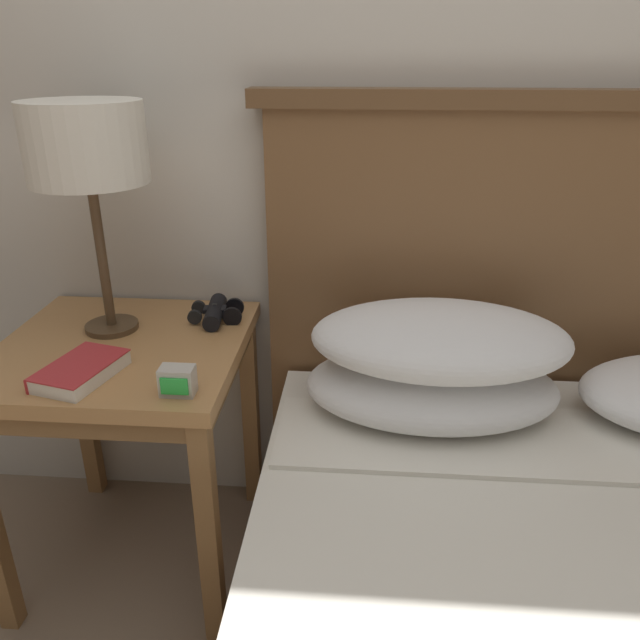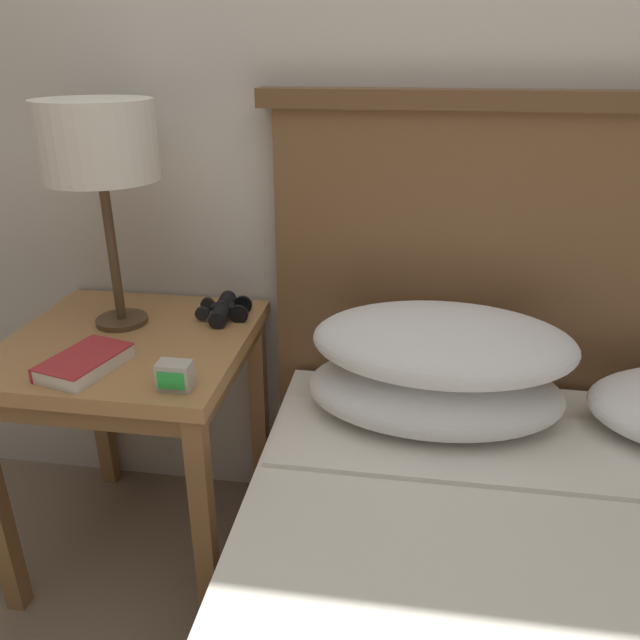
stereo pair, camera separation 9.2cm
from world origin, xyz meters
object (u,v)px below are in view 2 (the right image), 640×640
Objects in this scene: nightstand at (132,369)px; table_lamp at (98,145)px; alarm_clock at (175,376)px; binoculars_pair at (224,309)px; book_on_nightstand at (84,362)px.

table_lamp is (-0.05, 0.08, 0.53)m from nightstand.
nightstand is 1.19× the size of table_lamp.
alarm_clock is (0.21, -0.22, 0.12)m from nightstand.
nightstand is at bearing -58.14° from table_lamp.
binoculars_pair is at bearing 38.64° from nightstand.
book_on_nightstand is at bearing -83.16° from table_lamp.
binoculars_pair is 0.38m from alarm_clock.
binoculars_pair is at bearing 56.42° from book_on_nightstand.
binoculars_pair is (0.25, 0.08, -0.42)m from table_lamp.
alarm_clock reaches higher than nightstand.
table_lamp is 7.79× the size of alarm_clock.
table_lamp reaches higher than book_on_nightstand.
nightstand is 9.27× the size of alarm_clock.
alarm_clock is (0.26, -0.30, -0.41)m from table_lamp.
book_on_nightstand is 0.23m from alarm_clock.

